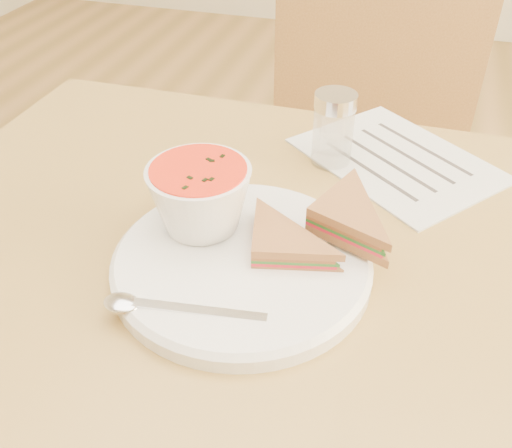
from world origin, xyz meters
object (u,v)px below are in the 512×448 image
(dining_table, at_px, (283,437))
(chair_far, at_px, (375,190))
(plate, at_px, (242,264))
(condiment_shaker, at_px, (333,129))
(soup_bowl, at_px, (200,200))

(dining_table, bearing_deg, chair_far, 83.83)
(plate, xyz_separation_m, condiment_shaker, (0.05, 0.25, 0.04))
(chair_far, height_order, soup_bowl, chair_far)
(dining_table, relative_size, condiment_shaker, 9.80)
(dining_table, xyz_separation_m, chair_far, (0.06, 0.53, 0.13))
(chair_far, xyz_separation_m, plate, (-0.10, -0.57, 0.26))
(dining_table, relative_size, plate, 3.57)
(soup_bowl, bearing_deg, dining_table, 4.46)
(dining_table, xyz_separation_m, plate, (-0.05, -0.04, 0.38))
(chair_far, xyz_separation_m, condiment_shaker, (-0.05, -0.32, 0.30))
(plate, distance_m, soup_bowl, 0.08)
(dining_table, distance_m, plate, 0.39)
(plate, bearing_deg, dining_table, 43.74)
(dining_table, relative_size, soup_bowl, 8.71)
(chair_far, height_order, plate, chair_far)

